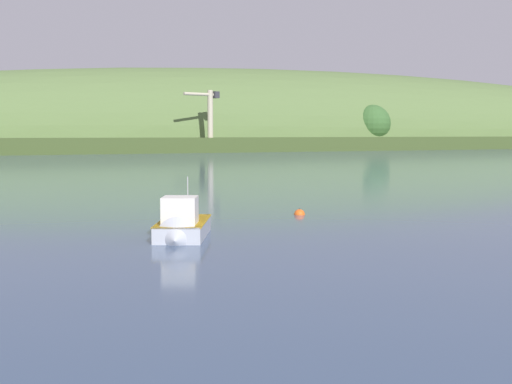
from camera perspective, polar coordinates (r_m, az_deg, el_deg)
name	(u,v)px	position (r m, az deg, el deg)	size (l,w,h in m)	color
far_shoreline_hill	(297,148)	(254.06, 3.39, 3.65)	(575.33, 73.74, 57.05)	#3C4E24
dockside_crane	(210,123)	(202.41, -3.85, 5.68)	(11.69, 4.84, 18.14)	#4C4C51
fishing_boat_moored	(182,229)	(38.34, -6.16, -3.06)	(5.03, 6.87, 4.12)	#ADB2BC
mooring_buoy_foreground	(299,215)	(49.27, 3.61, -1.88)	(0.79, 0.79, 0.87)	#EA5B19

